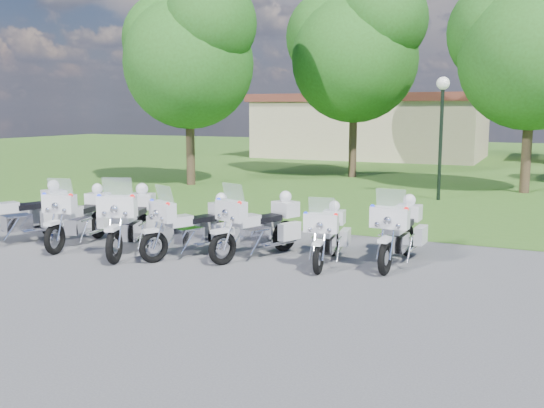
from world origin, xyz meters
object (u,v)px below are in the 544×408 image
at_px(motorcycle_3, 194,225).
at_px(lamp_post, 442,108).
at_px(motorcycle_2, 131,219).
at_px(motorcycle_5, 328,234).
at_px(motorcycle_6, 399,231).
at_px(motorcycle_0, 22,212).
at_px(motorcycle_1, 81,215).
at_px(motorcycle_4, 260,225).

distance_m(motorcycle_3, lamp_post, 11.23).
distance_m(motorcycle_2, motorcycle_5, 4.33).
height_order(motorcycle_5, motorcycle_6, motorcycle_6).
xyz_separation_m(motorcycle_2, lamp_post, (4.81, 10.69, 2.44)).
bearing_deg(motorcycle_0, motorcycle_1, -143.67).
distance_m(motorcycle_1, motorcycle_2, 1.52).
relative_size(motorcycle_4, motorcycle_5, 1.07).
relative_size(motorcycle_1, motorcycle_6, 1.00).
bearing_deg(motorcycle_6, motorcycle_5, 25.75).
height_order(motorcycle_6, lamp_post, lamp_post).
relative_size(motorcycle_3, lamp_post, 0.52).
relative_size(motorcycle_0, motorcycle_5, 1.14).
distance_m(motorcycle_1, motorcycle_5, 5.81).
height_order(motorcycle_0, motorcycle_2, motorcycle_2).
distance_m(motorcycle_2, motorcycle_3, 1.45).
relative_size(motorcycle_2, lamp_post, 0.59).
bearing_deg(motorcycle_0, motorcycle_5, -150.33).
bearing_deg(motorcycle_1, motorcycle_4, 179.56).
relative_size(motorcycle_0, motorcycle_2, 0.98).
bearing_deg(motorcycle_4, motorcycle_2, 37.27).
bearing_deg(motorcycle_2, motorcycle_0, -13.07).
relative_size(motorcycle_6, lamp_post, 0.57).
height_order(motorcycle_0, lamp_post, lamp_post).
bearing_deg(motorcycle_5, motorcycle_6, -164.16).
height_order(motorcycle_0, motorcycle_4, motorcycle_0).
height_order(motorcycle_0, motorcycle_1, motorcycle_0).
bearing_deg(motorcycle_2, motorcycle_5, 172.45).
xyz_separation_m(motorcycle_0, motorcycle_5, (7.17, 1.14, -0.12)).
height_order(motorcycle_1, motorcycle_3, motorcycle_1).
distance_m(motorcycle_2, lamp_post, 11.97).
bearing_deg(motorcycle_4, motorcycle_3, 41.88).
height_order(motorcycle_0, motorcycle_5, motorcycle_0).
bearing_deg(motorcycle_5, motorcycle_3, 3.20).
distance_m(motorcycle_5, lamp_post, 10.19).
height_order(motorcycle_2, motorcycle_4, motorcycle_2).
bearing_deg(motorcycle_6, motorcycle_2, 16.17).
relative_size(motorcycle_1, motorcycle_3, 1.11).
height_order(motorcycle_2, motorcycle_3, motorcycle_2).
distance_m(motorcycle_3, motorcycle_4, 1.42).
bearing_deg(motorcycle_1, motorcycle_3, 174.15).
distance_m(motorcycle_4, motorcycle_5, 1.49).
relative_size(motorcycle_4, motorcycle_6, 0.96).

